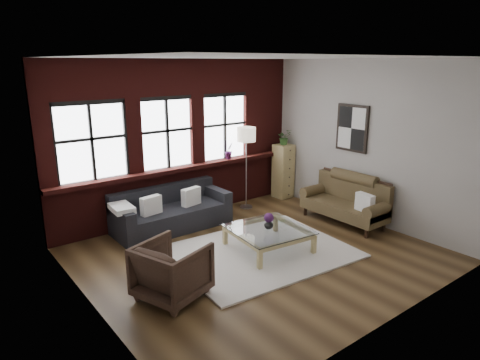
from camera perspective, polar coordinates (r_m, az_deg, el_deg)
floor at (r=7.34m, az=2.29°, el=-9.81°), size 5.50×5.50×0.00m
ceiling at (r=6.64m, az=2.60°, el=16.02°), size 5.50×5.50×0.00m
wall_back at (r=8.83m, az=-8.13°, el=5.32°), size 5.50×0.00×5.50m
wall_front at (r=5.23m, az=20.40°, el=-2.60°), size 5.50×0.00×5.50m
wall_left at (r=5.51m, az=-19.99°, el=-1.67°), size 0.00×5.00×5.00m
wall_right at (r=8.81m, az=16.28°, el=4.83°), size 0.00×5.00×5.00m
brick_backwall at (r=8.78m, az=-7.94°, el=5.27°), size 5.50×0.12×3.20m
sill_ledge at (r=8.82m, az=-7.51°, el=1.61°), size 5.50×0.30×0.08m
window_left at (r=8.04m, az=-19.21°, el=4.69°), size 1.38×0.10×1.50m
window_mid at (r=8.62m, az=-9.74°, el=6.02°), size 1.38×0.10×1.50m
window_right at (r=9.35m, az=-2.13°, el=6.96°), size 1.38×0.10×1.50m
wall_poster at (r=8.92m, az=14.73°, el=6.70°), size 0.05×0.74×0.94m
shag_rug at (r=7.39m, az=2.76°, el=-9.52°), size 3.08×2.51×0.03m
dark_sofa at (r=8.36m, az=-9.05°, el=-3.76°), size 2.25×0.91×0.81m
pillow_a at (r=8.01m, az=-11.77°, el=-3.32°), size 0.42×0.20×0.34m
pillow_b at (r=8.40m, az=-6.54°, el=-2.21°), size 0.42×0.21×0.34m
vintage_settee at (r=8.76m, az=13.69°, el=-2.63°), size 0.80×1.79×0.96m
pillow_settee at (r=8.36m, az=16.31°, el=-2.91°), size 0.19×0.40×0.34m
armchair at (r=6.02m, az=-9.05°, el=-11.84°), size 1.09×1.08×0.79m
coffee_table at (r=7.42m, az=3.81°, el=-7.91°), size 1.34×1.34×0.41m
vase at (r=7.31m, az=3.85°, el=-5.89°), size 0.18×0.18×0.16m
flowers at (r=7.27m, az=3.87°, el=-5.05°), size 0.17×0.17×0.17m
drawer_chest at (r=10.18m, az=5.77°, el=1.19°), size 0.39×0.39×1.27m
potted_plant_top at (r=10.01m, az=5.90°, el=5.71°), size 0.34×0.30×0.36m
floor_lamp at (r=9.28m, az=0.84°, el=2.01°), size 0.40×0.40×1.94m
sill_plant at (r=9.35m, az=-1.49°, el=3.92°), size 0.24×0.21×0.36m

